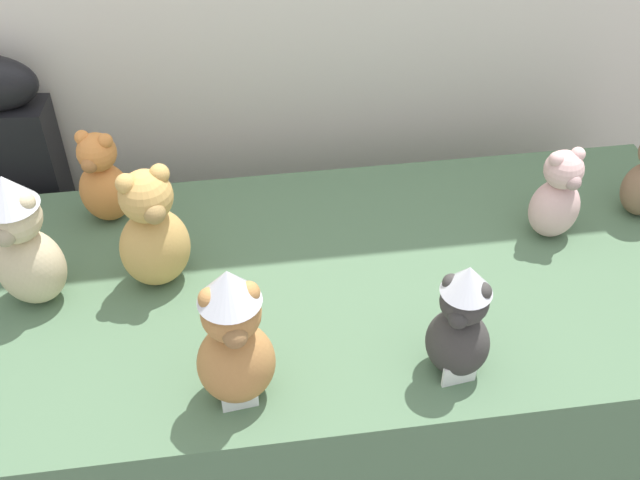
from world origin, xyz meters
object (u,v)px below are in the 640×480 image
object	(u,v)px
instrument_case	(26,221)
teddy_bear_charcoal	(461,322)
teddy_bear_sand	(23,242)
teddy_bear_caramel	(234,339)
teddy_bear_honey	(153,232)
teddy_bear_ginger	(103,180)
teddy_bear_blush	(557,196)
display_table	(320,380)

from	to	relation	value
instrument_case	teddy_bear_charcoal	xyz separation A→B (m)	(1.00, -0.84, 0.32)
teddy_bear_sand	teddy_bear_caramel	bearing A→B (deg)	-20.04
teddy_bear_caramel	teddy_bear_sand	bearing A→B (deg)	137.23
teddy_bear_honey	teddy_bear_ginger	xyz separation A→B (m)	(-0.13, 0.24, -0.03)
teddy_bear_blush	teddy_bear_sand	xyz separation A→B (m)	(-1.19, -0.05, 0.05)
teddy_bear_charcoal	teddy_bear_caramel	bearing A→B (deg)	-148.98
teddy_bear_honey	teddy_bear_sand	xyz separation A→B (m)	(-0.26, -0.02, 0.02)
teddy_bear_honey	teddy_bear_caramel	bearing A→B (deg)	-86.15
teddy_bear_honey	teddy_bear_ginger	size ratio (longest dim) A/B	1.23
teddy_bear_honey	teddy_bear_ginger	distance (m)	0.28
teddy_bear_charcoal	teddy_bear_honey	distance (m)	0.68
display_table	teddy_bear_caramel	xyz separation A→B (m)	(-0.20, -0.30, 0.52)
display_table	instrument_case	world-z (taller)	instrument_case
display_table	teddy_bear_charcoal	distance (m)	0.62
teddy_bear_caramel	teddy_bear_blush	bearing A→B (deg)	21.35
teddy_bear_caramel	teddy_bear_sand	distance (m)	0.53
teddy_bear_charcoal	teddy_bear_sand	bearing A→B (deg)	-170.22
instrument_case	teddy_bear_charcoal	bearing A→B (deg)	-34.39
teddy_bear_caramel	teddy_bear_honey	size ratio (longest dim) A/B	1.08
instrument_case	teddy_bear_ginger	world-z (taller)	instrument_case
display_table	teddy_bear_ginger	xyz separation A→B (m)	(-0.48, 0.30, 0.47)
display_table	teddy_bear_caramel	distance (m)	0.63
teddy_bear_blush	teddy_bear_caramel	size ratio (longest dim) A/B	0.73
teddy_bear_charcoal	teddy_bear_caramel	size ratio (longest dim) A/B	0.85
teddy_bear_charcoal	teddy_bear_blush	bearing A→B (deg)	78.44
instrument_case	teddy_bear_charcoal	size ratio (longest dim) A/B	3.75
teddy_bear_blush	teddy_bear_honey	size ratio (longest dim) A/B	0.79
teddy_bear_charcoal	teddy_bear_honey	size ratio (longest dim) A/B	0.92
teddy_bear_caramel	teddy_bear_ginger	distance (m)	0.66
instrument_case	teddy_bear_caramel	distance (m)	1.08
teddy_bear_blush	teddy_bear_honey	xyz separation A→B (m)	(-0.93, -0.03, 0.03)
teddy_bear_charcoal	teddy_bear_caramel	distance (m)	0.43
display_table	teddy_bear_sand	distance (m)	0.81
instrument_case	teddy_bear_ginger	xyz separation A→B (m)	(0.29, -0.25, 0.30)
display_table	teddy_bear_sand	xyz separation A→B (m)	(-0.62, 0.03, 0.52)
instrument_case	teddy_bear_sand	size ratio (longest dim) A/B	3.16
teddy_bear_charcoal	teddy_bear_sand	xyz separation A→B (m)	(-0.85, 0.33, 0.03)
instrument_case	teddy_bear_blush	bearing A→B (deg)	-13.34
teddy_bear_honey	teddy_bear_sand	bearing A→B (deg)	164.42
teddy_bear_blush	teddy_bear_caramel	distance (m)	0.86
instrument_case	teddy_bear_blush	world-z (taller)	instrument_case
display_table	teddy_bear_charcoal	xyz separation A→B (m)	(0.23, -0.29, 0.49)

